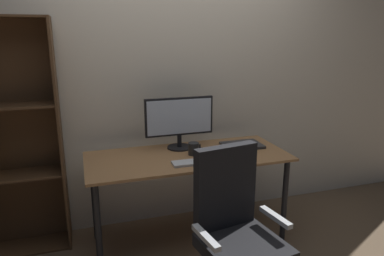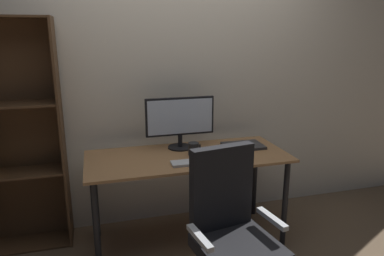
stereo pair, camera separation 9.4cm
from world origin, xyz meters
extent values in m
plane|color=brown|center=(0.00, 0.00, 0.00)|extent=(12.00, 12.00, 0.00)
cube|color=beige|center=(0.00, 0.50, 1.30)|extent=(6.40, 0.10, 2.60)
cube|color=olive|center=(0.00, 0.00, 0.73)|extent=(1.54, 0.66, 0.02)
cylinder|color=black|center=(-0.71, -0.27, 0.36)|extent=(0.04, 0.04, 0.72)
cylinder|color=black|center=(0.71, -0.27, 0.36)|extent=(0.04, 0.04, 0.72)
cylinder|color=black|center=(-0.71, 0.27, 0.36)|extent=(0.04, 0.04, 0.72)
cylinder|color=black|center=(0.71, 0.27, 0.36)|extent=(0.04, 0.04, 0.72)
cylinder|color=black|center=(-0.01, 0.19, 0.75)|extent=(0.20, 0.20, 0.01)
cylinder|color=black|center=(-0.01, 0.19, 0.80)|extent=(0.04, 0.04, 0.10)
cube|color=black|center=(-0.01, 0.19, 1.01)|extent=(0.56, 0.03, 0.31)
cube|color=silver|center=(-0.01, 0.18, 1.01)|extent=(0.53, 0.01, 0.28)
cube|color=#B7BABC|center=(-0.02, -0.18, 0.75)|extent=(0.29, 0.12, 0.02)
cube|color=black|center=(0.21, -0.19, 0.76)|extent=(0.07, 0.11, 0.03)
cylinder|color=black|center=(0.05, 0.00, 0.79)|extent=(0.08, 0.08, 0.10)
cube|color=black|center=(0.10, 0.00, 0.79)|extent=(0.02, 0.01, 0.05)
cube|color=#2D2D30|center=(0.49, 0.07, 0.75)|extent=(0.32, 0.23, 0.02)
cube|color=black|center=(0.07, -0.85, 0.45)|extent=(0.50, 0.50, 0.08)
cube|color=black|center=(0.04, -0.64, 0.75)|extent=(0.41, 0.13, 0.52)
cube|color=#B7BABC|center=(-0.17, -0.87, 0.58)|extent=(0.08, 0.26, 0.03)
cube|color=#B7BABC|center=(0.31, -0.79, 0.58)|extent=(0.08, 0.26, 0.03)
cube|color=#4C331E|center=(-0.92, 0.29, 0.88)|extent=(0.02, 0.28, 1.77)
cube|color=#4C331E|center=(-1.25, 0.42, 0.88)|extent=(0.67, 0.01, 1.77)
cube|color=#4C331E|center=(-1.25, 0.29, 0.01)|extent=(0.64, 0.26, 0.02)
cube|color=#4C331E|center=(-1.25, 0.29, 0.62)|extent=(0.64, 0.26, 0.02)
cube|color=#4C331E|center=(-1.25, 0.29, 1.15)|extent=(0.64, 0.26, 0.02)
camera|label=1|loc=(-0.76, -2.46, 1.65)|focal=33.12mm
camera|label=2|loc=(-0.67, -2.49, 1.65)|focal=33.12mm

